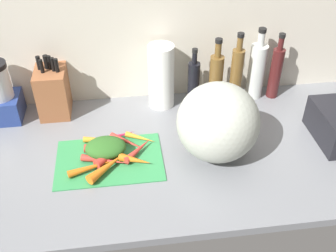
{
  "coord_description": "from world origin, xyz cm",
  "views": [
    {
      "loc": [
        -15.02,
        -113.06,
        97.56
      ],
      "look_at": [
        -0.31,
        -3.6,
        13.24
      ],
      "focal_mm": 43.07,
      "sensor_mm": 36.0,
      "label": 1
    }
  ],
  "objects_px": {
    "carrot_4": "(138,150)",
    "carrot_9": "(140,138)",
    "knife_block": "(53,91)",
    "bottle_3": "(256,70)",
    "carrot_7": "(117,136)",
    "carrot_8": "(105,149)",
    "carrot_2": "(127,142)",
    "cutting_board": "(109,160)",
    "carrot_3": "(113,142)",
    "carrot_10": "(108,166)",
    "blender_appliance": "(0,96)",
    "carrot_11": "(110,155)",
    "winter_squash": "(218,122)",
    "bottle_1": "(216,78)",
    "carrot_0": "(101,139)",
    "paper_towel_roll": "(161,76)",
    "bottle_4": "(276,71)",
    "carrot_1": "(135,160)",
    "bottle_0": "(194,81)",
    "carrot_5": "(105,160)",
    "bottle_2": "(236,75)"
  },
  "relations": [
    {
      "from": "carrot_0",
      "to": "carrot_2",
      "type": "xyz_separation_m",
      "value": [
        0.1,
        -0.03,
        0.0
      ]
    },
    {
      "from": "carrot_3",
      "to": "carrot_2",
      "type": "bearing_deg",
      "value": -2.96
    },
    {
      "from": "carrot_7",
      "to": "carrot_10",
      "type": "xyz_separation_m",
      "value": [
        -0.04,
        -0.17,
        0.0
      ]
    },
    {
      "from": "carrot_8",
      "to": "bottle_3",
      "type": "bearing_deg",
      "value": 25.13
    },
    {
      "from": "carrot_10",
      "to": "bottle_0",
      "type": "height_order",
      "value": "bottle_0"
    },
    {
      "from": "carrot_1",
      "to": "cutting_board",
      "type": "bearing_deg",
      "value": 158.61
    },
    {
      "from": "paper_towel_roll",
      "to": "bottle_3",
      "type": "distance_m",
      "value": 0.41
    },
    {
      "from": "carrot_5",
      "to": "bottle_3",
      "type": "distance_m",
      "value": 0.76
    },
    {
      "from": "carrot_8",
      "to": "carrot_2",
      "type": "bearing_deg",
      "value": 21.68
    },
    {
      "from": "carrot_1",
      "to": "bottle_0",
      "type": "height_order",
      "value": "bottle_0"
    },
    {
      "from": "bottle_4",
      "to": "bottle_0",
      "type": "bearing_deg",
      "value": 179.82
    },
    {
      "from": "carrot_9",
      "to": "knife_block",
      "type": "distance_m",
      "value": 0.42
    },
    {
      "from": "blender_appliance",
      "to": "carrot_11",
      "type": "bearing_deg",
      "value": -37.56
    },
    {
      "from": "carrot_7",
      "to": "blender_appliance",
      "type": "bearing_deg",
      "value": 154.81
    },
    {
      "from": "bottle_3",
      "to": "carrot_7",
      "type": "bearing_deg",
      "value": -158.66
    },
    {
      "from": "paper_towel_roll",
      "to": "bottle_3",
      "type": "xyz_separation_m",
      "value": [
        0.41,
        0.01,
        -0.01
      ]
    },
    {
      "from": "paper_towel_roll",
      "to": "bottle_3",
      "type": "height_order",
      "value": "bottle_3"
    },
    {
      "from": "knife_block",
      "to": "bottle_4",
      "type": "xyz_separation_m",
      "value": [
        0.93,
        -0.0,
        0.02
      ]
    },
    {
      "from": "carrot_3",
      "to": "bottle_0",
      "type": "bearing_deg",
      "value": 36.7
    },
    {
      "from": "carrot_10",
      "to": "bottle_0",
      "type": "xyz_separation_m",
      "value": [
        0.37,
        0.39,
        0.07
      ]
    },
    {
      "from": "carrot_4",
      "to": "carrot_10",
      "type": "distance_m",
      "value": 0.14
    },
    {
      "from": "carrot_7",
      "to": "carrot_3",
      "type": "bearing_deg",
      "value": -117.16
    },
    {
      "from": "carrot_5",
      "to": "carrot_10",
      "type": "xyz_separation_m",
      "value": [
        0.01,
        -0.04,
        0.0
      ]
    },
    {
      "from": "paper_towel_roll",
      "to": "bottle_0",
      "type": "distance_m",
      "value": 0.14
    },
    {
      "from": "bottle_1",
      "to": "carrot_7",
      "type": "bearing_deg",
      "value": -153.75
    },
    {
      "from": "knife_block",
      "to": "bottle_3",
      "type": "relative_size",
      "value": 0.8
    },
    {
      "from": "bottle_0",
      "to": "carrot_4",
      "type": "bearing_deg",
      "value": -129.45
    },
    {
      "from": "carrot_3",
      "to": "winter_squash",
      "type": "xyz_separation_m",
      "value": [
        0.37,
        -0.09,
        0.12
      ]
    },
    {
      "from": "carrot_3",
      "to": "bottle_1",
      "type": "height_order",
      "value": "bottle_1"
    },
    {
      "from": "knife_block",
      "to": "blender_appliance",
      "type": "distance_m",
      "value": 0.2
    },
    {
      "from": "carrot_3",
      "to": "carrot_10",
      "type": "bearing_deg",
      "value": -99.03
    },
    {
      "from": "knife_block",
      "to": "paper_towel_roll",
      "type": "bearing_deg",
      "value": -0.17
    },
    {
      "from": "blender_appliance",
      "to": "bottle_2",
      "type": "xyz_separation_m",
      "value": [
        0.95,
        -0.01,
        0.03
      ]
    },
    {
      "from": "carrot_7",
      "to": "bottle_3",
      "type": "height_order",
      "value": "bottle_3"
    },
    {
      "from": "carrot_7",
      "to": "bottle_4",
      "type": "bearing_deg",
      "value": 18.16
    },
    {
      "from": "cutting_board",
      "to": "carrot_3",
      "type": "height_order",
      "value": "carrot_3"
    },
    {
      "from": "carrot_1",
      "to": "carrot_10",
      "type": "relative_size",
      "value": 0.67
    },
    {
      "from": "carrot_4",
      "to": "knife_block",
      "type": "relative_size",
      "value": 0.59
    },
    {
      "from": "paper_towel_roll",
      "to": "bottle_4",
      "type": "xyz_separation_m",
      "value": [
        0.49,
        0.0,
        -0.01
      ]
    },
    {
      "from": "carrot_5",
      "to": "carrot_9",
      "type": "height_order",
      "value": "carrot_5"
    },
    {
      "from": "bottle_4",
      "to": "carrot_8",
      "type": "bearing_deg",
      "value": -158.11
    },
    {
      "from": "carrot_11",
      "to": "carrot_0",
      "type": "bearing_deg",
      "value": 108.19
    },
    {
      "from": "carrot_3",
      "to": "bottle_1",
      "type": "relative_size",
      "value": 0.41
    },
    {
      "from": "carrot_0",
      "to": "carrot_3",
      "type": "bearing_deg",
      "value": -28.9
    },
    {
      "from": "bottle_1",
      "to": "carrot_10",
      "type": "bearing_deg",
      "value": -140.85
    },
    {
      "from": "carrot_4",
      "to": "carrot_9",
      "type": "xyz_separation_m",
      "value": [
        0.01,
        0.07,
        -0.0
      ]
    },
    {
      "from": "carrot_3",
      "to": "carrot_4",
      "type": "relative_size",
      "value": 0.82
    },
    {
      "from": "carrot_3",
      "to": "blender_appliance",
      "type": "relative_size",
      "value": 0.48
    },
    {
      "from": "knife_block",
      "to": "bottle_3",
      "type": "xyz_separation_m",
      "value": [
        0.85,
        0.01,
        0.03
      ]
    },
    {
      "from": "carrot_2",
      "to": "carrot_4",
      "type": "relative_size",
      "value": 1.01
    }
  ]
}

